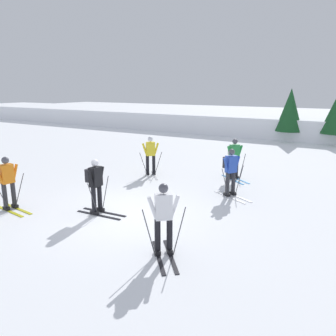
{
  "coord_description": "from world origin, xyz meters",
  "views": [
    {
      "loc": [
        6.16,
        -7.59,
        3.78
      ],
      "look_at": [
        0.08,
        2.61,
        0.9
      ],
      "focal_mm": 35.51,
      "sensor_mm": 36.0,
      "label": 1
    }
  ],
  "objects_px": {
    "skier_blue": "(231,170)",
    "skier_green": "(234,157)",
    "skier_yellow": "(151,155)",
    "conifer_far_left": "(290,110)",
    "skier_orange": "(8,182)",
    "skier_black": "(95,183)",
    "skier_white": "(164,217)"
  },
  "relations": [
    {
      "from": "skier_black",
      "to": "skier_green",
      "type": "bearing_deg",
      "value": 69.73
    },
    {
      "from": "skier_black",
      "to": "skier_white",
      "type": "xyz_separation_m",
      "value": [
        3.13,
        -1.15,
        -0.04
      ]
    },
    {
      "from": "skier_green",
      "to": "skier_yellow",
      "type": "bearing_deg",
      "value": -159.24
    },
    {
      "from": "skier_green",
      "to": "conifer_far_left",
      "type": "xyz_separation_m",
      "value": [
        -0.15,
        11.79,
        1.27
      ]
    },
    {
      "from": "skier_green",
      "to": "conifer_far_left",
      "type": "relative_size",
      "value": 0.46
    },
    {
      "from": "skier_green",
      "to": "skier_yellow",
      "type": "height_order",
      "value": "same"
    },
    {
      "from": "skier_blue",
      "to": "skier_yellow",
      "type": "height_order",
      "value": "same"
    },
    {
      "from": "skier_orange",
      "to": "conifer_far_left",
      "type": "distance_m",
      "value": 19.57
    },
    {
      "from": "skier_yellow",
      "to": "skier_orange",
      "type": "bearing_deg",
      "value": -103.75
    },
    {
      "from": "skier_black",
      "to": "skier_white",
      "type": "distance_m",
      "value": 3.34
    },
    {
      "from": "skier_blue",
      "to": "skier_black",
      "type": "relative_size",
      "value": 1.0
    },
    {
      "from": "skier_yellow",
      "to": "skier_green",
      "type": "bearing_deg",
      "value": 20.76
    },
    {
      "from": "skier_green",
      "to": "skier_blue",
      "type": "bearing_deg",
      "value": -73.08
    },
    {
      "from": "skier_blue",
      "to": "skier_orange",
      "type": "relative_size",
      "value": 1.0
    },
    {
      "from": "skier_blue",
      "to": "conifer_far_left",
      "type": "height_order",
      "value": "conifer_far_left"
    },
    {
      "from": "skier_orange",
      "to": "conifer_far_left",
      "type": "bearing_deg",
      "value": 76.19
    },
    {
      "from": "skier_orange",
      "to": "conifer_far_left",
      "type": "relative_size",
      "value": 0.46
    },
    {
      "from": "skier_black",
      "to": "skier_yellow",
      "type": "bearing_deg",
      "value": 103.67
    },
    {
      "from": "skier_blue",
      "to": "skier_white",
      "type": "distance_m",
      "value": 4.89
    },
    {
      "from": "skier_black",
      "to": "conifer_far_left",
      "type": "bearing_deg",
      "value": 83.37
    },
    {
      "from": "skier_orange",
      "to": "skier_yellow",
      "type": "relative_size",
      "value": 1.0
    },
    {
      "from": "skier_green",
      "to": "skier_orange",
      "type": "bearing_deg",
      "value": -123.88
    },
    {
      "from": "skier_black",
      "to": "conifer_far_left",
      "type": "height_order",
      "value": "conifer_far_left"
    },
    {
      "from": "skier_black",
      "to": "skier_yellow",
      "type": "height_order",
      "value": "same"
    },
    {
      "from": "skier_blue",
      "to": "skier_green",
      "type": "relative_size",
      "value": 1.0
    },
    {
      "from": "skier_blue",
      "to": "skier_orange",
      "type": "bearing_deg",
      "value": -138.41
    },
    {
      "from": "skier_yellow",
      "to": "skier_white",
      "type": "bearing_deg",
      "value": -53.94
    },
    {
      "from": "skier_green",
      "to": "skier_black",
      "type": "distance_m",
      "value": 6.41
    },
    {
      "from": "skier_yellow",
      "to": "conifer_far_left",
      "type": "bearing_deg",
      "value": 76.16
    },
    {
      "from": "skier_black",
      "to": "skier_yellow",
      "type": "relative_size",
      "value": 1.0
    },
    {
      "from": "skier_blue",
      "to": "skier_white",
      "type": "bearing_deg",
      "value": -87.43
    },
    {
      "from": "skier_blue",
      "to": "skier_black",
      "type": "xyz_separation_m",
      "value": [
        -2.91,
        -3.73,
        -0.0
      ]
    }
  ]
}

